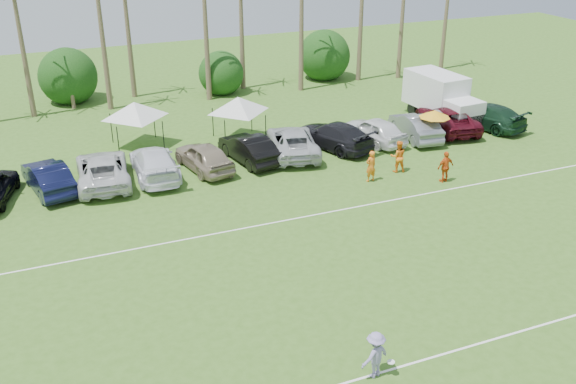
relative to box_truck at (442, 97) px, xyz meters
name	(u,v)px	position (x,y,z in m)	size (l,w,h in m)	color
field_lines	(292,290)	(-18.87, -16.60, -1.80)	(80.00, 12.10, 0.01)	white
palm_tree_4	(88,9)	(-22.87, 13.40, 5.68)	(2.40, 2.40, 8.90)	brown
bush_tree_1	(70,83)	(-24.87, 14.40, 0.00)	(4.00, 4.00, 4.00)	brown
bush_tree_2	(216,69)	(-12.87, 14.40, 0.00)	(4.00, 4.00, 4.00)	brown
bush_tree_3	(323,58)	(-2.87, 14.40, 0.00)	(4.00, 4.00, 4.00)	brown
sideline_player_a	(371,166)	(-10.23, -7.83, -0.86)	(0.69, 0.45, 1.89)	orange
sideline_player_b	(398,156)	(-8.03, -7.20, -0.82)	(0.95, 0.74, 1.96)	orange
sideline_player_c	(445,167)	(-6.28, -9.55, -0.87)	(1.10, 0.46, 1.87)	#D65417
box_truck	(442,97)	(0.00, 0.00, 0.00)	(2.93, 6.70, 3.37)	white
canopy_tent_left	(134,102)	(-21.75, 2.99, 1.28)	(4.44, 4.44, 3.60)	black
canopy_tent_right	(238,97)	(-15.11, 1.70, 1.22)	(4.36, 4.36, 3.53)	black
market_umbrella	(435,114)	(-3.33, -3.92, 0.28)	(2.09, 2.09, 2.33)	black
frisbee_player	(375,355)	(-18.28, -22.62, -0.91)	(1.29, 0.95, 1.78)	#8E83BA
parked_car_1	(48,177)	(-27.66, -2.18, -0.94)	(1.82, 5.22, 1.72)	black
parked_car_2	(102,169)	(-24.68, -2.20, -0.94)	(2.86, 6.19, 1.72)	silver
parked_car_3	(155,163)	(-21.71, -2.37, -0.94)	(2.41, 5.93, 1.72)	white
parked_car_4	(204,157)	(-18.73, -2.49, -0.94)	(2.03, 5.05, 1.72)	gray
parked_car_5	(249,148)	(-15.75, -2.20, -0.94)	(1.82, 5.22, 1.72)	black
parked_car_6	(293,142)	(-12.78, -2.15, -0.94)	(2.86, 6.19, 1.72)	#BBBCBF
parked_car_7	(334,135)	(-9.80, -2.08, -0.94)	(2.41, 5.93, 1.72)	black
parked_car_8	(374,130)	(-6.82, -2.19, -0.94)	(2.03, 5.05, 1.72)	white
parked_car_9	(415,126)	(-3.85, -2.58, -0.94)	(1.82, 5.22, 1.72)	slate
parked_car_10	(447,119)	(-0.87, -2.01, -0.94)	(2.86, 6.19, 1.72)	#510D19
parked_car_11	(486,116)	(2.11, -2.52, -0.94)	(2.41, 5.93, 1.72)	#15341F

